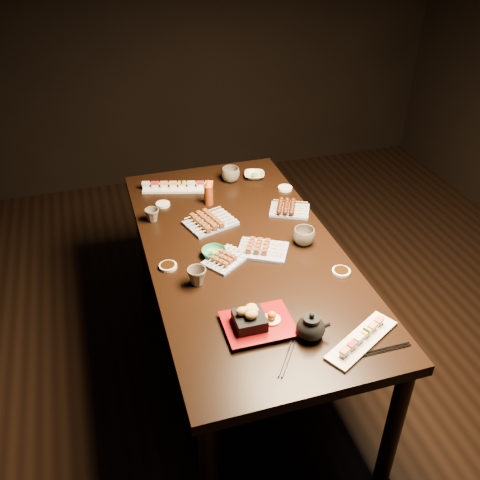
# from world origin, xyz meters

# --- Properties ---
(ground) EXTENTS (5.00, 5.00, 0.00)m
(ground) POSITION_xyz_m (0.00, 0.00, 0.00)
(ground) COLOR black
(ground) RESTS_ON ground
(dining_table) EXTENTS (0.92, 1.81, 0.75)m
(dining_table) POSITION_xyz_m (-0.34, 0.23, 0.38)
(dining_table) COLOR black
(dining_table) RESTS_ON ground
(sushi_platter_near) EXTENTS (0.36, 0.25, 0.04)m
(sushi_platter_near) POSITION_xyz_m (-0.09, -0.48, 0.77)
(sushi_platter_near) COLOR white
(sushi_platter_near) RESTS_ON dining_table
(sushi_platter_far) EXTENTS (0.40, 0.21, 0.05)m
(sushi_platter_far) POSITION_xyz_m (-0.52, 0.90, 0.77)
(sushi_platter_far) COLOR white
(sushi_platter_far) RESTS_ON dining_table
(yakitori_plate_center) EXTENTS (0.24, 0.23, 0.05)m
(yakitori_plate_center) POSITION_xyz_m (-0.44, 0.17, 0.77)
(yakitori_plate_center) COLOR #828EB6
(yakitori_plate_center) RESTS_ON dining_table
(yakitori_plate_right) EXTENTS (0.28, 0.26, 0.06)m
(yakitori_plate_right) POSITION_xyz_m (-0.26, 0.19, 0.78)
(yakitori_plate_right) COLOR #828EB6
(yakitori_plate_right) RESTS_ON dining_table
(yakitori_plate_left) EXTENTS (0.28, 0.24, 0.06)m
(yakitori_plate_left) POSITION_xyz_m (-0.43, 0.49, 0.78)
(yakitori_plate_left) COLOR #828EB6
(yakitori_plate_left) RESTS_ON dining_table
(tsukune_plate) EXTENTS (0.25, 0.22, 0.05)m
(tsukune_plate) POSITION_xyz_m (-0.00, 0.49, 0.78)
(tsukune_plate) COLOR #828EB6
(tsukune_plate) RESTS_ON dining_table
(edamame_bowl_green) EXTENTS (0.14, 0.14, 0.04)m
(edamame_bowl_green) POSITION_xyz_m (-0.48, 0.22, 0.77)
(edamame_bowl_green) COLOR #2B8558
(edamame_bowl_green) RESTS_ON dining_table
(edamame_bowl_cream) EXTENTS (0.15, 0.15, 0.03)m
(edamame_bowl_cream) POSITION_xyz_m (-0.06, 0.91, 0.76)
(edamame_bowl_cream) COLOR beige
(edamame_bowl_cream) RESTS_ON dining_table
(tempura_tray) EXTENTS (0.27, 0.22, 0.10)m
(tempura_tray) POSITION_xyz_m (-0.44, -0.29, 0.80)
(tempura_tray) COLOR black
(tempura_tray) RESTS_ON dining_table
(teacup_near_left) EXTENTS (0.10, 0.10, 0.08)m
(teacup_near_left) POSITION_xyz_m (-0.60, 0.04, 0.79)
(teacup_near_left) COLOR brown
(teacup_near_left) RESTS_ON dining_table
(teacup_mid_right) EXTENTS (0.13, 0.13, 0.08)m
(teacup_mid_right) POSITION_xyz_m (-0.05, 0.20, 0.79)
(teacup_mid_right) COLOR brown
(teacup_mid_right) RESTS_ON dining_table
(teacup_far_left) EXTENTS (0.08, 0.08, 0.07)m
(teacup_far_left) POSITION_xyz_m (-0.71, 0.61, 0.78)
(teacup_far_left) COLOR brown
(teacup_far_left) RESTS_ON dining_table
(teacup_far_right) EXTENTS (0.14, 0.14, 0.08)m
(teacup_far_right) POSITION_xyz_m (-0.21, 0.91, 0.79)
(teacup_far_right) COLOR brown
(teacup_far_right) RESTS_ON dining_table
(teapot) EXTENTS (0.16, 0.16, 0.11)m
(teapot) POSITION_xyz_m (-0.26, -0.39, 0.81)
(teapot) COLOR black
(teapot) RESTS_ON dining_table
(condiment_bottle) EXTENTS (0.06, 0.06, 0.15)m
(condiment_bottle) POSITION_xyz_m (-0.39, 0.69, 0.82)
(condiment_bottle) COLOR maroon
(condiment_bottle) RESTS_ON dining_table
(sauce_dish_west) EXTENTS (0.09, 0.09, 0.01)m
(sauce_dish_west) POSITION_xyz_m (-0.70, 0.19, 0.76)
(sauce_dish_west) COLOR white
(sauce_dish_west) RESTS_ON dining_table
(sauce_dish_east) EXTENTS (0.09, 0.09, 0.01)m
(sauce_dish_east) POSITION_xyz_m (0.06, 0.73, 0.76)
(sauce_dish_east) COLOR white
(sauce_dish_east) RESTS_ON dining_table
(sauce_dish_se) EXTENTS (0.09, 0.09, 0.01)m
(sauce_dish_se) POSITION_xyz_m (0.03, -0.07, 0.76)
(sauce_dish_se) COLOR white
(sauce_dish_se) RESTS_ON dining_table
(sauce_dish_nw) EXTENTS (0.09, 0.09, 0.01)m
(sauce_dish_nw) POSITION_xyz_m (-0.63, 0.75, 0.76)
(sauce_dish_nw) COLOR white
(sauce_dish_nw) RESTS_ON dining_table
(chopsticks_near) EXTENTS (0.15, 0.19, 0.01)m
(chopsticks_near) POSITION_xyz_m (-0.38, -0.47, 0.75)
(chopsticks_near) COLOR black
(chopsticks_near) RESTS_ON dining_table
(chopsticks_se) EXTENTS (0.22, 0.02, 0.01)m
(chopsticks_se) POSITION_xyz_m (-0.03, -0.54, 0.75)
(chopsticks_se) COLOR black
(chopsticks_se) RESTS_ON dining_table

